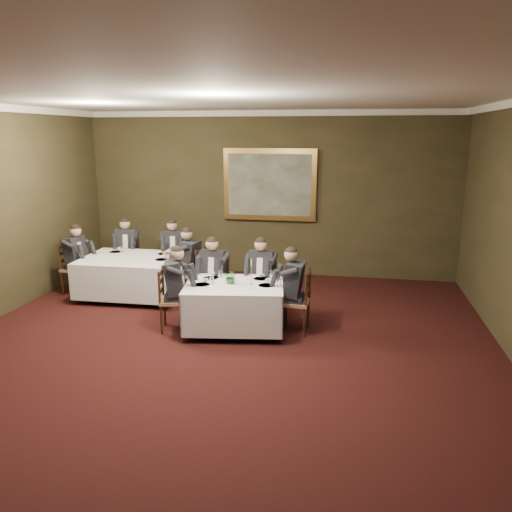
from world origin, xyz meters
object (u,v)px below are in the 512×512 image
(diner_main_backright, at_px, (262,285))
(chair_main_endleft, at_px, (174,312))
(table_second, at_px, (133,274))
(diner_main_endleft, at_px, (174,299))
(chair_main_endright, at_px, (296,314))
(chair_sec_backleft, at_px, (129,268))
(diner_main_endright, at_px, (295,300))
(diner_main_backleft, at_px, (214,285))
(painting, at_px, (270,185))
(diner_sec_backleft, at_px, (128,257))
(centerpiece, at_px, (231,276))
(diner_sec_endleft, at_px, (75,268))
(table_main, at_px, (234,303))
(chair_sec_backright, at_px, (174,270))
(candlestick, at_px, (251,275))
(diner_sec_backright, at_px, (174,259))
(chair_main_backleft, at_px, (215,297))
(chair_sec_endright, at_px, (193,285))
(chair_sec_endleft, at_px, (76,279))
(chair_main_backright, at_px, (262,298))
(diner_sec_endright, at_px, (192,273))

(diner_main_backright, distance_m, chair_main_endleft, 1.59)
(table_second, distance_m, diner_main_endleft, 1.97)
(chair_main_endright, height_order, chair_sec_backleft, same)
(diner_main_backright, relative_size, diner_main_endright, 1.00)
(diner_main_backleft, bearing_deg, painting, -95.99)
(diner_sec_backleft, relative_size, centerpiece, 5.51)
(diner_main_backright, distance_m, diner_sec_endleft, 3.77)
(table_main, bearing_deg, chair_sec_backright, 128.58)
(chair_main_endleft, height_order, chair_sec_backleft, same)
(chair_main_endright, relative_size, candlestick, 2.36)
(table_main, xyz_separation_m, diner_sec_backright, (-1.81, 2.26, 0.06))
(diner_main_backleft, bearing_deg, chair_sec_backleft, -29.07)
(painting, bearing_deg, centerpiece, -90.88)
(chair_main_backleft, distance_m, chair_sec_backleft, 2.76)
(table_main, xyz_separation_m, candlestick, (0.27, 0.03, 0.47))
(diner_main_endleft, relative_size, chair_sec_endright, 1.35)
(diner_sec_backright, relative_size, candlestick, 3.17)
(chair_main_backleft, relative_size, chair_sec_endright, 1.00)
(chair_main_endleft, bearing_deg, diner_sec_backright, -173.21)
(chair_sec_endleft, bearing_deg, painting, 128.57)
(table_second, relative_size, chair_sec_backleft, 1.89)
(diner_main_backleft, relative_size, chair_main_backright, 1.35)
(chair_sec_endleft, relative_size, diner_sec_endleft, 0.74)
(chair_sec_backleft, distance_m, diner_sec_backright, 1.03)
(diner_main_endright, bearing_deg, candlestick, 102.84)
(chair_main_endright, bearing_deg, diner_sec_backleft, 64.52)
(diner_sec_endright, bearing_deg, diner_main_backright, -102.38)
(table_main, xyz_separation_m, table_second, (-2.29, 1.31, 0.00))
(chair_main_backleft, height_order, chair_main_backright, same)
(diner_sec_backright, relative_size, centerpiece, 5.51)
(table_main, bearing_deg, chair_main_backleft, 125.74)
(diner_sec_backright, bearing_deg, painting, -163.92)
(table_second, distance_m, diner_main_backleft, 1.87)
(centerpiece, bearing_deg, diner_sec_endleft, 159.57)
(diner_main_endleft, bearing_deg, diner_sec_backleft, -154.69)
(chair_sec_backleft, height_order, diner_sec_backleft, diner_sec_backleft)
(chair_main_backleft, bearing_deg, diner_main_backright, -167.55)
(diner_main_backright, bearing_deg, chair_sec_backleft, -18.98)
(diner_sec_backright, distance_m, painting, 2.57)
(chair_sec_backleft, xyz_separation_m, diner_sec_endleft, (-0.64, -0.97, 0.23))
(chair_main_backleft, bearing_deg, chair_sec_endright, -41.09)
(chair_sec_endright, height_order, chair_sec_endleft, same)
(chair_sec_backleft, bearing_deg, chair_main_backright, 143.37)
(diner_main_backleft, relative_size, candlestick, 3.17)
(table_second, distance_m, chair_main_backright, 2.63)
(diner_main_backleft, bearing_deg, table_second, -13.92)
(chair_sec_endright, bearing_deg, chair_main_endright, -112.52)
(diner_main_backleft, relative_size, chair_sec_endleft, 1.35)
(diner_main_backright, xyz_separation_m, diner_sec_endright, (-1.41, 0.51, 0.00))
(chair_main_backleft, xyz_separation_m, chair_sec_endright, (-0.60, 0.62, 0.00))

